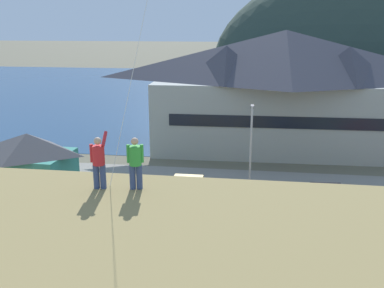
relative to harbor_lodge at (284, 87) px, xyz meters
name	(u,v)px	position (x,y,z in m)	size (l,w,h in m)	color
ground_plane	(178,256)	(-6.83, -23.01, -6.37)	(600.00, 600.00, 0.00)	#66604C
parking_lot_pad	(191,217)	(-6.83, -18.01, -6.32)	(40.00, 20.00, 0.10)	gray
bay_water	(233,93)	(-6.83, 36.99, -6.35)	(360.00, 84.00, 0.03)	navy
far_hill_west_ridge	(376,67)	(33.20, 93.19, -6.37)	(98.04, 58.34, 60.73)	#2D3D33
harbor_lodge	(284,87)	(0.00, 0.00, 0.00)	(27.27, 12.54, 11.95)	#999E99
storage_shed_near_lot	(29,162)	(-19.60, -15.23, -3.95)	(6.62, 5.15, 4.66)	#338475
wharf_dock	(215,116)	(-8.07, 13.23, -6.02)	(3.20, 13.41, 0.70)	#70604C
moored_boat_wharfside	(188,115)	(-11.59, 12.13, -5.64)	(2.52, 7.43, 2.16)	silver
moored_boat_outer_mooring	(241,115)	(-4.55, 12.83, -5.64)	(2.53, 7.38, 2.16)	#A8A399
moored_boat_inner_slip	(186,118)	(-11.50, 10.01, -5.64)	(2.68, 6.97, 2.16)	#A8A399
parked_car_mid_row_far	(199,234)	(-5.76, -22.29, -5.30)	(4.26, 2.17, 1.82)	#9EA3A8
parked_car_corner_spot	(328,198)	(2.32, -15.92, -5.30)	(4.33, 2.31, 1.82)	black
parked_car_mid_row_near	(310,236)	(0.45, -21.73, -5.30)	(4.32, 2.29, 1.82)	navy
parked_car_mid_row_center	(114,189)	(-12.63, -16.33, -5.30)	(4.24, 2.14, 1.82)	slate
parked_car_front_row_end	(93,220)	(-12.35, -21.42, -5.30)	(4.23, 2.11, 1.82)	slate
parked_car_back_row_right	(258,199)	(-2.40, -16.80, -5.30)	(4.21, 2.07, 1.82)	#B28923
parked_car_back_row_left	(189,189)	(-7.31, -15.60, -5.30)	(4.21, 2.08, 1.82)	#B28923
parking_light_pole	(251,142)	(-3.04, -12.45, -2.46)	(0.24, 0.78, 6.56)	#ADADB2
person_kite_flyer	(99,161)	(-7.93, -31.45, 1.85)	(0.52, 0.68, 1.86)	#384770
person_companion	(135,162)	(-6.73, -31.33, 1.83)	(0.54, 0.40, 1.74)	#384770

